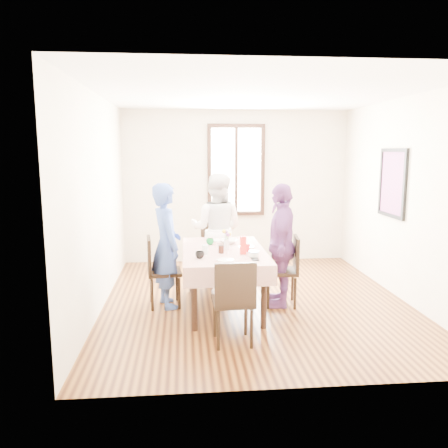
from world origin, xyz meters
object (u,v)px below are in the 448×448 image
(chair_near, at_px, (233,301))
(chair_far, at_px, (217,254))
(dining_table, at_px, (224,279))
(chair_right, at_px, (281,271))
(chair_left, at_px, (165,272))
(person_far, at_px, (217,229))
(person_left, at_px, (166,245))
(person_right, at_px, (280,245))

(chair_near, bearing_deg, chair_far, 87.97)
(dining_table, bearing_deg, chair_right, 3.65)
(chair_left, bearing_deg, dining_table, 73.27)
(chair_far, height_order, chair_near, same)
(chair_near, height_order, person_far, person_far)
(chair_left, xyz_separation_m, chair_near, (0.75, -1.20, 0.00))
(chair_far, distance_m, person_left, 1.22)
(chair_right, distance_m, person_left, 1.53)
(dining_table, distance_m, chair_right, 0.76)
(chair_left, height_order, person_far, person_far)
(chair_near, distance_m, person_left, 1.45)
(chair_far, relative_size, person_far, 0.54)
(chair_left, distance_m, chair_right, 1.51)
(dining_table, height_order, chair_right, chair_right)
(chair_far, relative_size, chair_near, 1.00)
(chair_near, height_order, person_right, person_right)
(chair_left, relative_size, person_far, 0.54)
(dining_table, relative_size, person_right, 0.97)
(dining_table, xyz_separation_m, person_far, (0.00, 1.04, 0.46))
(chair_right, bearing_deg, chair_far, 44.78)
(chair_right, bearing_deg, person_far, 45.31)
(chair_left, relative_size, chair_right, 1.00)
(person_left, distance_m, person_far, 1.16)
(chair_left, height_order, person_right, person_right)
(person_right, bearing_deg, chair_near, -20.38)
(person_left, relative_size, person_right, 1.00)
(person_left, bearing_deg, person_right, -111.32)
(chair_right, xyz_separation_m, chair_far, (-0.75, 1.01, 0.00))
(person_right, bearing_deg, person_left, -80.60)
(dining_table, xyz_separation_m, chair_near, (0.00, -1.06, 0.08))
(chair_left, relative_size, person_left, 0.57)
(chair_left, bearing_deg, person_far, 134.03)
(chair_right, bearing_deg, person_left, 94.37)
(dining_table, relative_size, chair_near, 1.69)
(chair_left, bearing_deg, person_left, 84.12)
(chair_far, height_order, person_left, person_left)
(chair_near, xyz_separation_m, person_left, (-0.73, 1.20, 0.35))
(chair_near, xyz_separation_m, person_right, (0.73, 1.11, 0.34))
(chair_far, bearing_deg, dining_table, 80.29)
(person_right, bearing_deg, person_far, -130.36)
(person_left, bearing_deg, person_far, -56.90)
(chair_right, xyz_separation_m, person_far, (-0.75, 0.99, 0.38))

